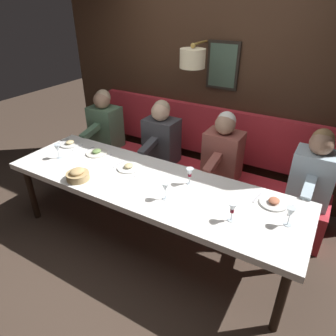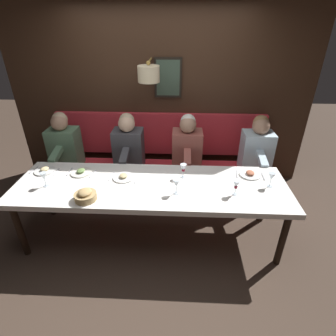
{
  "view_description": "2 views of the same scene",
  "coord_description": "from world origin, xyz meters",
  "px_view_note": "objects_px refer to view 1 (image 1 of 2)",
  "views": [
    {
      "loc": [
        -2.01,
        -1.39,
        2.28
      ],
      "look_at": [
        0.05,
        -0.19,
        0.92
      ],
      "focal_mm": 32.22,
      "sensor_mm": 36.0,
      "label": 1
    },
    {
      "loc": [
        -2.41,
        -0.31,
        2.3
      ],
      "look_at": [
        0.05,
        -0.19,
        0.92
      ],
      "focal_mm": 28.35,
      "sensor_mm": 36.0,
      "label": 2
    }
  ],
  "objects_px": {
    "dining_table": "(149,187)",
    "wine_glass_3": "(165,187)",
    "diner_near": "(223,149)",
    "wine_glass_2": "(57,148)",
    "wine_glass_0": "(232,208)",
    "diner_nearest": "(314,171)",
    "diner_middle": "(161,135)",
    "bread_bowl": "(78,175)",
    "diner_far": "(105,121)",
    "wine_glass_4": "(190,173)",
    "wine_glass_1": "(290,213)"
  },
  "relations": [
    {
      "from": "diner_middle",
      "to": "wine_glass_1",
      "type": "relative_size",
      "value": 4.82
    },
    {
      "from": "diner_far",
      "to": "wine_glass_0",
      "type": "xyz_separation_m",
      "value": [
        -1.03,
        -2.18,
        0.04
      ]
    },
    {
      "from": "wine_glass_2",
      "to": "diner_middle",
      "type": "bearing_deg",
      "value": -36.52
    },
    {
      "from": "diner_middle",
      "to": "diner_far",
      "type": "distance_m",
      "value": 0.9
    },
    {
      "from": "diner_far",
      "to": "wine_glass_3",
      "type": "height_order",
      "value": "diner_far"
    },
    {
      "from": "diner_far",
      "to": "wine_glass_4",
      "type": "distance_m",
      "value": 1.8
    },
    {
      "from": "wine_glass_4",
      "to": "bread_bowl",
      "type": "bearing_deg",
      "value": 116.31
    },
    {
      "from": "wine_glass_3",
      "to": "wine_glass_0",
      "type": "bearing_deg",
      "value": -88.89
    },
    {
      "from": "diner_near",
      "to": "wine_glass_2",
      "type": "height_order",
      "value": "diner_near"
    },
    {
      "from": "diner_near",
      "to": "wine_glass_2",
      "type": "xyz_separation_m",
      "value": [
        -0.97,
        1.52,
        0.04
      ]
    },
    {
      "from": "wine_glass_4",
      "to": "bread_bowl",
      "type": "relative_size",
      "value": 0.75
    },
    {
      "from": "diner_nearest",
      "to": "wine_glass_4",
      "type": "height_order",
      "value": "diner_nearest"
    },
    {
      "from": "dining_table",
      "to": "bread_bowl",
      "type": "xyz_separation_m",
      "value": [
        -0.31,
        0.61,
        0.11
      ]
    },
    {
      "from": "wine_glass_2",
      "to": "bread_bowl",
      "type": "distance_m",
      "value": 0.55
    },
    {
      "from": "diner_nearest",
      "to": "bread_bowl",
      "type": "distance_m",
      "value": 2.29
    },
    {
      "from": "wine_glass_3",
      "to": "diner_middle",
      "type": "bearing_deg",
      "value": 33.14
    },
    {
      "from": "wine_glass_0",
      "to": "wine_glass_1",
      "type": "xyz_separation_m",
      "value": [
        0.17,
        -0.4,
        0.0
      ]
    },
    {
      "from": "dining_table",
      "to": "diner_far",
      "type": "bearing_deg",
      "value": 55.79
    },
    {
      "from": "wine_glass_4",
      "to": "bread_bowl",
      "type": "distance_m",
      "value": 1.08
    },
    {
      "from": "diner_middle",
      "to": "diner_far",
      "type": "xyz_separation_m",
      "value": [
        0.0,
        0.9,
        0.0
      ]
    },
    {
      "from": "diner_near",
      "to": "wine_glass_0",
      "type": "xyz_separation_m",
      "value": [
        -1.03,
        -0.47,
        0.04
      ]
    },
    {
      "from": "diner_nearest",
      "to": "diner_far",
      "type": "bearing_deg",
      "value": 90.0
    },
    {
      "from": "diner_nearest",
      "to": "bread_bowl",
      "type": "xyz_separation_m",
      "value": [
        -1.19,
        1.96,
        -0.03
      ]
    },
    {
      "from": "dining_table",
      "to": "diner_middle",
      "type": "distance_m",
      "value": 0.98
    },
    {
      "from": "wine_glass_2",
      "to": "dining_table",
      "type": "bearing_deg",
      "value": -85.45
    },
    {
      "from": "diner_middle",
      "to": "wine_glass_3",
      "type": "distance_m",
      "value": 1.24
    },
    {
      "from": "dining_table",
      "to": "wine_glass_0",
      "type": "xyz_separation_m",
      "value": [
        -0.15,
        -0.88,
        0.17
      ]
    },
    {
      "from": "diner_nearest",
      "to": "wine_glass_1",
      "type": "xyz_separation_m",
      "value": [
        -0.86,
        0.07,
        0.04
      ]
    },
    {
      "from": "diner_near",
      "to": "bread_bowl",
      "type": "relative_size",
      "value": 3.6
    },
    {
      "from": "wine_glass_4",
      "to": "diner_near",
      "type": "bearing_deg",
      "value": -4.35
    },
    {
      "from": "diner_middle",
      "to": "bread_bowl",
      "type": "bearing_deg",
      "value": 169.77
    },
    {
      "from": "dining_table",
      "to": "diner_nearest",
      "type": "bearing_deg",
      "value": -56.69
    },
    {
      "from": "wine_glass_2",
      "to": "wine_glass_1",
      "type": "bearing_deg",
      "value": -87.36
    },
    {
      "from": "diner_nearest",
      "to": "wine_glass_3",
      "type": "distance_m",
      "value": 1.49
    },
    {
      "from": "diner_nearest",
      "to": "wine_glass_2",
      "type": "height_order",
      "value": "diner_nearest"
    },
    {
      "from": "dining_table",
      "to": "wine_glass_3",
      "type": "xyz_separation_m",
      "value": [
        -0.16,
        -0.28,
        0.18
      ]
    },
    {
      "from": "dining_table",
      "to": "wine_glass_1",
      "type": "xyz_separation_m",
      "value": [
        0.02,
        -1.28,
        0.18
      ]
    },
    {
      "from": "wine_glass_2",
      "to": "wine_glass_4",
      "type": "distance_m",
      "value": 1.49
    },
    {
      "from": "diner_middle",
      "to": "diner_far",
      "type": "relative_size",
      "value": 1.0
    },
    {
      "from": "wine_glass_3",
      "to": "wine_glass_4",
      "type": "relative_size",
      "value": 1.0
    },
    {
      "from": "diner_near",
      "to": "wine_glass_2",
      "type": "distance_m",
      "value": 1.81
    },
    {
      "from": "dining_table",
      "to": "diner_middle",
      "type": "relative_size",
      "value": 3.74
    },
    {
      "from": "diner_far",
      "to": "wine_glass_1",
      "type": "relative_size",
      "value": 4.82
    },
    {
      "from": "dining_table",
      "to": "bread_bowl",
      "type": "distance_m",
      "value": 0.69
    },
    {
      "from": "wine_glass_0",
      "to": "wine_glass_2",
      "type": "height_order",
      "value": "same"
    },
    {
      "from": "diner_nearest",
      "to": "wine_glass_2",
      "type": "distance_m",
      "value": 2.65
    },
    {
      "from": "diner_middle",
      "to": "wine_glass_1",
      "type": "bearing_deg",
      "value": -117.17
    },
    {
      "from": "dining_table",
      "to": "diner_far",
      "type": "relative_size",
      "value": 3.74
    },
    {
      "from": "diner_far",
      "to": "wine_glass_2",
      "type": "relative_size",
      "value": 4.82
    },
    {
      "from": "diner_near",
      "to": "wine_glass_1",
      "type": "xyz_separation_m",
      "value": [
        -0.86,
        -0.87,
        0.04
      ]
    }
  ]
}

